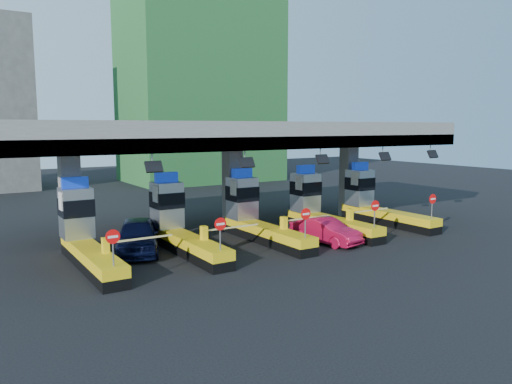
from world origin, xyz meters
TOP-DOWN VIEW (x-y plane):
  - ground at (0.00, 0.00)m, footprint 120.00×120.00m
  - toll_canopy at (0.00, 2.87)m, footprint 28.00×12.09m
  - toll_lane_far_left at (-10.00, 0.28)m, footprint 4.43×8.00m
  - toll_lane_left at (-5.00, 0.28)m, footprint 4.43×8.00m
  - toll_lane_center at (0.00, 0.28)m, footprint 4.43×8.00m
  - toll_lane_right at (5.00, 0.28)m, footprint 4.43×8.00m
  - toll_lane_far_right at (10.00, 0.28)m, footprint 4.43×8.00m
  - bg_building_scaffold at (12.00, 32.00)m, footprint 18.00×12.00m
  - van at (-7.11, 0.83)m, footprint 4.02×5.88m
  - red_car at (2.82, -2.90)m, footprint 2.29×4.64m

SIDE VIEW (x-z plane):
  - ground at x=0.00m, z-range 0.00..0.00m
  - red_car at x=2.82m, z-range 0.00..1.46m
  - van at x=-7.11m, z-range 0.00..1.86m
  - toll_lane_far_left at x=-10.00m, z-range -0.68..3.47m
  - toll_lane_left at x=-5.00m, z-range -0.68..3.47m
  - toll_lane_center at x=0.00m, z-range -0.68..3.47m
  - toll_lane_right at x=5.00m, z-range -0.68..3.47m
  - toll_lane_far_right at x=10.00m, z-range -0.68..3.47m
  - toll_canopy at x=0.00m, z-range 2.63..9.63m
  - bg_building_scaffold at x=12.00m, z-range 0.00..28.00m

